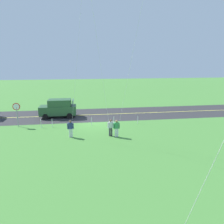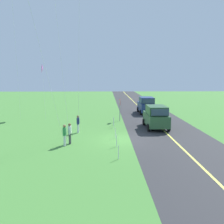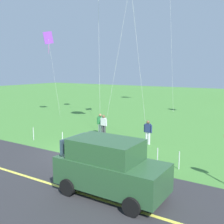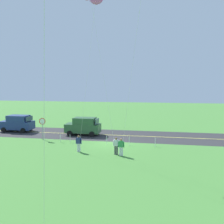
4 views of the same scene
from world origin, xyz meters
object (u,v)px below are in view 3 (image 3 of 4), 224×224
Objects in this scene: person_adult_companion at (148,131)px; kite_cyan_top at (48,39)px; car_suv_foreground at (110,167)px; person_child_watcher at (104,125)px; person_adult_near at (100,123)px.

kite_cyan_top reaches higher than person_adult_companion.
person_child_watcher is at bearing 125.56° from car_suv_foreground.
person_adult_near is 4.22m from person_adult_companion.
person_child_watcher is (-5.49, 7.68, -0.29)m from car_suv_foreground.
car_suv_foreground reaches higher than person_adult_companion.
person_adult_near is at bearing 126.93° from car_suv_foreground.
kite_cyan_top is (-9.08, 3.93, 7.04)m from person_adult_near.
person_adult_near is 0.18× the size of kite_cyan_top.
person_adult_near and person_child_watcher have the same top height.
person_adult_companion is at bearing 7.84° from person_adult_near.
kite_cyan_top is (-13.26, 4.46, 7.04)m from person_adult_companion.
person_child_watcher is (0.51, -0.31, 0.00)m from person_adult_near.
person_adult_companion is 15.66m from kite_cyan_top.
car_suv_foreground is 9.99m from person_adult_near.
person_child_watcher is 12.63m from kite_cyan_top.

